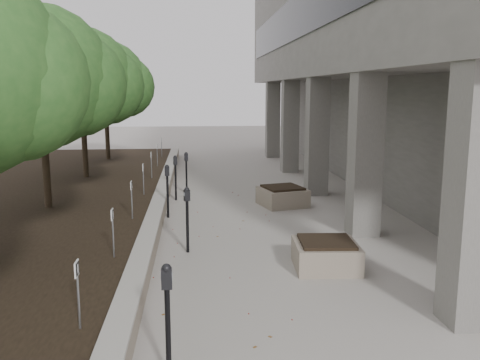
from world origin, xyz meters
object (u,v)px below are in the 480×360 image
parking_meter_4 (176,178)px  planter_front (326,254)px  crabapple_tree_5 (106,100)px  parking_meter_2 (187,220)px  parking_meter_5 (186,173)px  crabapple_tree_4 (82,103)px  planter_back (283,196)px  parking_meter_1 (168,323)px  parking_meter_3 (168,191)px  crabapple_tree_3 (42,108)px

parking_meter_4 → planter_front: (3.26, -6.80, -0.45)m
crabapple_tree_5 → parking_meter_2: bearing=-73.6°
crabapple_tree_5 → parking_meter_5: (3.73, -6.53, -2.39)m
planter_front → parking_meter_4: bearing=115.7°
crabapple_tree_4 → parking_meter_5: crabapple_tree_4 is taller
planter_back → parking_meter_5: bearing=145.2°
parking_meter_1 → parking_meter_3: size_ratio=1.00×
crabapple_tree_4 → planter_front: bearing=-54.6°
parking_meter_2 → planter_back: size_ratio=1.14×
crabapple_tree_5 → parking_meter_5: bearing=-60.2°
parking_meter_4 → parking_meter_5: (0.34, 1.04, -0.01)m
parking_meter_2 → planter_front: 3.12m
parking_meter_1 → parking_meter_5: size_ratio=1.04×
crabapple_tree_3 → planter_front: crabapple_tree_3 is taller
parking_meter_1 → parking_meter_4: size_ratio=1.03×
parking_meter_2 → parking_meter_3: 3.27m
planter_back → parking_meter_3: bearing=-160.6°
crabapple_tree_4 → parking_meter_1: crabapple_tree_4 is taller
parking_meter_5 → planter_back: parking_meter_5 is taller
parking_meter_3 → planter_front: bearing=-52.6°
parking_meter_4 → planter_back: (3.36, -1.06, -0.44)m
planter_front → parking_meter_2: bearing=155.5°
crabapple_tree_3 → parking_meter_1: bearing=-65.9°
planter_back → parking_meter_4: bearing=162.4°
parking_meter_5 → crabapple_tree_4: bearing=148.1°
parking_meter_4 → planter_front: 7.56m
crabapple_tree_3 → crabapple_tree_4: bearing=90.0°
crabapple_tree_5 → parking_meter_4: (3.39, -7.56, -2.38)m
parking_meter_3 → parking_meter_5: bearing=82.0°
parking_meter_4 → parking_meter_1: bearing=-100.2°
parking_meter_3 → parking_meter_5: parking_meter_3 is taller
crabapple_tree_3 → parking_meter_3: bearing=2.4°
crabapple_tree_5 → planter_back: size_ratio=4.16×
crabapple_tree_3 → parking_meter_1: 9.29m
crabapple_tree_5 → planter_front: crabapple_tree_5 is taller
planter_front → crabapple_tree_3: bearing=146.8°
crabapple_tree_4 → parking_meter_5: bearing=-22.2°
parking_meter_1 → parking_meter_2: bearing=86.7°
crabapple_tree_3 → parking_meter_5: bearing=42.9°
crabapple_tree_3 → parking_meter_4: crabapple_tree_3 is taller
parking_meter_2 → crabapple_tree_4: bearing=95.3°
crabapple_tree_4 → planter_front: 11.83m
crabapple_tree_3 → crabapple_tree_4: same height
parking_meter_5 → planter_back: 3.71m
crabapple_tree_3 → planter_back: size_ratio=4.16×
parking_meter_4 → parking_meter_5: size_ratio=1.01×
crabapple_tree_4 → parking_meter_5: size_ratio=3.70×
parking_meter_5 → planter_front: size_ratio=1.17×
crabapple_tree_5 → parking_meter_3: crabapple_tree_5 is taller
planter_front → crabapple_tree_5: bearing=114.9°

